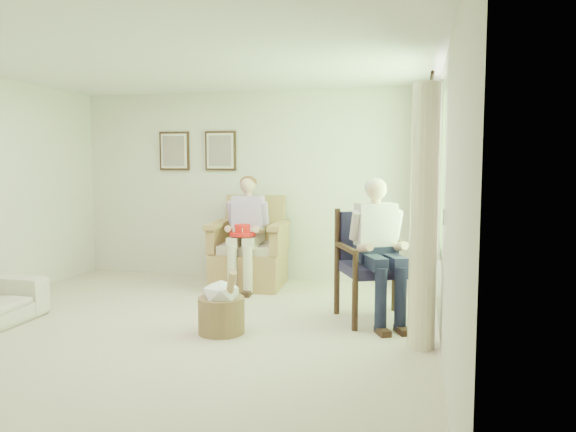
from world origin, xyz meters
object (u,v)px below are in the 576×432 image
(hatbox, at_px, (221,307))
(wood_armchair, at_px, (377,261))
(person_dark, at_px, (376,239))
(red_hat, at_px, (243,232))
(person_wicker, at_px, (246,223))
(wicker_armchair, at_px, (250,258))

(hatbox, bearing_deg, wood_armchair, 32.19)
(person_dark, distance_m, hatbox, 1.68)
(wood_armchair, height_order, hatbox, wood_armchair)
(red_hat, bearing_deg, hatbox, -79.00)
(wood_armchair, xyz_separation_m, person_wicker, (-1.74, 0.98, 0.24))
(wood_armchair, distance_m, person_dark, 0.31)
(hatbox, bearing_deg, wicker_armchair, 99.52)
(wood_armchair, bearing_deg, person_wicker, 125.57)
(red_hat, height_order, hatbox, red_hat)
(person_wicker, distance_m, hatbox, 1.99)
(red_hat, distance_m, hatbox, 1.77)
(wicker_armchair, bearing_deg, red_hat, -90.89)
(wood_armchair, relative_size, hatbox, 1.69)
(wood_armchair, height_order, red_hat, wood_armchair)
(red_hat, bearing_deg, wicker_armchair, 92.44)
(wicker_armchair, bearing_deg, hatbox, -83.81)
(red_hat, xyz_separation_m, hatbox, (0.32, -1.67, -0.51))
(person_wicker, height_order, hatbox, person_wicker)
(person_dark, relative_size, hatbox, 2.20)
(wicker_armchair, distance_m, wood_armchair, 2.09)
(person_dark, relative_size, red_hat, 4.44)
(wood_armchair, relative_size, red_hat, 3.41)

